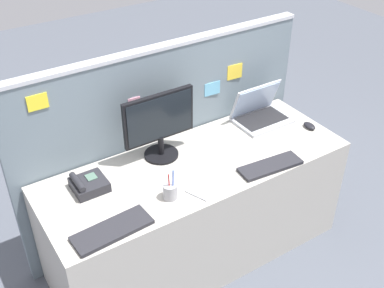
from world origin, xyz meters
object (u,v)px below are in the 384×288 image
laptop (260,112)px  desk_phone (88,184)px  cell_phone_silver_slab (199,193)px  computer_mouse_right_hand (309,126)px  pen_cup (170,191)px  keyboard_spare (270,166)px  desktop_monitor (159,123)px  keyboard_main (112,230)px

laptop → desk_phone: (-1.30, -0.07, -0.03)m
desk_phone → cell_phone_silver_slab: bearing=-36.3°
computer_mouse_right_hand → pen_cup: bearing=-170.1°
laptop → keyboard_spare: laptop is taller
desktop_monitor → keyboard_spare: bearing=-43.9°
desk_phone → computer_mouse_right_hand: 1.53m
desktop_monitor → pen_cup: desktop_monitor is taller
desk_phone → desktop_monitor: bearing=8.0°
desktop_monitor → laptop: 0.81m
keyboard_spare → computer_mouse_right_hand: bearing=26.6°
desktop_monitor → laptop: desktop_monitor is taller
keyboard_main → pen_cup: (0.38, 0.07, 0.04)m
desktop_monitor → computer_mouse_right_hand: desktop_monitor is taller
desktop_monitor → cell_phone_silver_slab: desktop_monitor is taller
computer_mouse_right_hand → cell_phone_silver_slab: bearing=-166.0°
desk_phone → cell_phone_silver_slab: size_ratio=1.29×
keyboard_main → computer_mouse_right_hand: 1.56m
keyboard_main → cell_phone_silver_slab: bearing=-2.5°
laptop → desk_phone: bearing=-176.9°
pen_cup → desktop_monitor: bearing=67.7°
cell_phone_silver_slab → pen_cup: bearing=137.6°
desktop_monitor → desk_phone: desktop_monitor is taller
pen_cup → cell_phone_silver_slab: size_ratio=1.27×
desktop_monitor → keyboard_main: size_ratio=1.11×
laptop → desk_phone: size_ratio=1.97×
keyboard_main → computer_mouse_right_hand: bearing=3.0°
desk_phone → pen_cup: pen_cup is taller
laptop → computer_mouse_right_hand: laptop is taller
laptop → pen_cup: laptop is taller
laptop → cell_phone_silver_slab: bearing=-150.9°
laptop → keyboard_main: 1.41m
computer_mouse_right_hand → laptop: bearing=133.2°
desktop_monitor → laptop: bearing=-0.1°
keyboard_main → pen_cup: 0.39m
laptop → keyboard_main: bearing=-161.2°
laptop → computer_mouse_right_hand: bearing=-51.2°
desktop_monitor → computer_mouse_right_hand: 1.07m
pen_cup → cell_phone_silver_slab: 0.17m
desk_phone → cell_phone_silver_slab: (0.51, -0.37, -0.03)m
cell_phone_silver_slab → desk_phone: bearing=121.8°
keyboard_main → laptop: bearing=15.1°
desk_phone → pen_cup: size_ratio=1.01×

